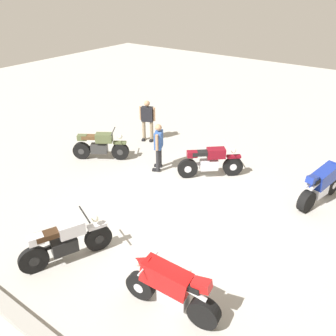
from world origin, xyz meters
The scene contains 8 objects.
ground_plane centered at (0.00, 0.00, 0.00)m, with size 40.00×40.00×0.00m, color #ADAAA3.
motorcycle_maroon_cruiser centered at (0.60, -2.21, 0.52)m, with size 1.64×1.48×1.09m.
motorcycle_olive_vintage centered at (4.30, -1.06, 0.49)m, with size 1.71×1.21×1.07m.
motorcycle_blue_sportbike centered at (-2.62, -2.76, 0.59)m, with size 0.80×1.94×1.14m.
motorcycle_red_sportbike centered at (-1.43, 2.74, 0.59)m, with size 1.96×0.70×1.14m.
motorcycle_silver_cruiser centered at (1.24, 2.98, 0.52)m, with size 1.02×1.96×1.09m.
person_in_blue_shirt centered at (2.20, -1.64, 0.89)m, with size 0.46×0.60×1.58m.
person_in_black_shirt centered at (3.99, -3.29, 0.89)m, with size 0.61×0.44×1.58m.
Camera 1 is at (-4.21, 6.63, 5.66)m, focal length 38.33 mm.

